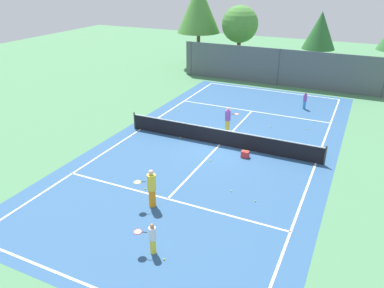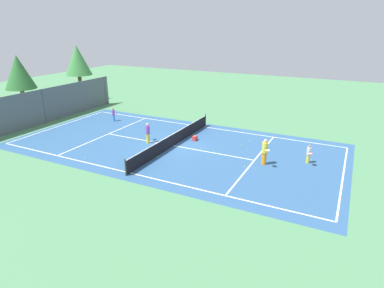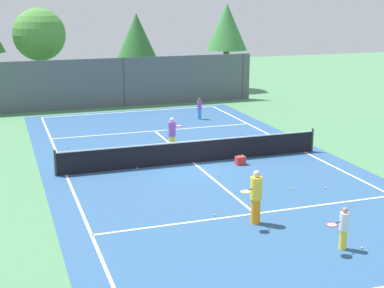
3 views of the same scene
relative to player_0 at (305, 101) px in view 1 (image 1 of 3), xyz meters
The scene contains 24 objects.
ground_plane 9.22m from the player_0, 111.28° to the right, with size 80.00×80.00×0.00m, color #4C8456.
court_surface 9.22m from the player_0, 111.28° to the right, with size 13.00×25.00×0.01m.
tennis_net 9.20m from the player_0, 111.28° to the right, with size 11.90×0.10×1.10m.
perimeter_fence 6.45m from the player_0, 121.57° to the left, with size 18.00×0.12×3.20m.
tree_0 12.83m from the player_0, 132.56° to the left, with size 3.54×3.54×6.34m.
tree_1 11.95m from the player_0, 94.95° to the left, with size 3.14×3.14×5.86m.
tree_2 16.43m from the player_0, 144.63° to the left, with size 4.39×4.39×8.38m.
player_0 is the anchor object (origin of this frame).
player_1 18.42m from the player_0, 96.70° to the right, with size 0.86×0.50×1.28m.
player_2 7.39m from the player_0, 119.57° to the right, with size 0.85×0.77×1.62m.
player_3 16.14m from the player_0, 103.24° to the right, with size 0.92×0.72×1.78m.
ball_crate 9.61m from the player_0, 98.94° to the right, with size 0.42×0.29×0.43m.
tennis_ball_0 4.12m from the player_0, 77.42° to the right, with size 0.07×0.07×0.07m, color #CCE533.
tennis_ball_1 15.45m from the player_0, 107.75° to the right, with size 0.07×0.07×0.07m, color #CCE533.
tennis_ball_2 10.49m from the player_0, 124.18° to the right, with size 0.07×0.07×0.07m, color #CCE533.
tennis_ball_3 13.49m from the player_0, 88.80° to the right, with size 0.07×0.07×0.07m, color #CCE533.
tennis_ball_4 13.21m from the player_0, 94.16° to the right, with size 0.07×0.07×0.07m, color #CCE533.
tennis_ball_5 5.93m from the player_0, 129.54° to the right, with size 0.07×0.07×0.07m, color #CCE533.
tennis_ball_6 9.33m from the player_0, 152.73° to the right, with size 0.07×0.07×0.07m, color #CCE533.
tennis_ball_7 18.54m from the player_0, 94.89° to the right, with size 0.07×0.07×0.07m, color #CCE533.
tennis_ball_8 2.04m from the player_0, 90.26° to the left, with size 0.07×0.07×0.07m, color #CCE533.
tennis_ball_9 4.79m from the player_0, 106.04° to the right, with size 0.07×0.07×0.07m, color #CCE533.
tennis_ball_10 1.97m from the player_0, 55.90° to the left, with size 0.07×0.07×0.07m, color #CCE533.
tennis_ball_11 11.16m from the player_0, 105.70° to the right, with size 0.07×0.07×0.07m, color #CCE533.
Camera 1 is at (7.08, -18.86, 9.37)m, focal length 35.18 mm.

